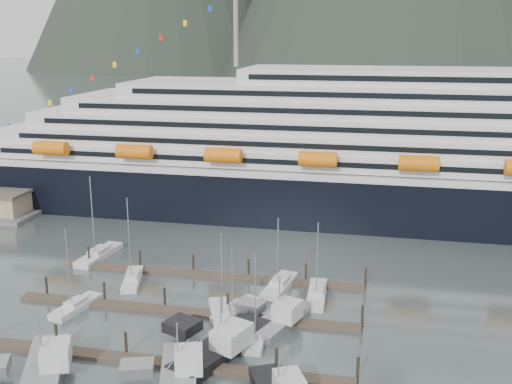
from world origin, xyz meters
TOP-DOWN VIEW (x-y plane):
  - ground at (0.00, 0.00)m, footprint 1600.00×1600.00m
  - cruise_ship at (30.03, 54.94)m, footprint 210.00×30.40m
  - dock_near at (-4.93, -9.95)m, footprint 48.18×2.28m
  - dock_mid at (-4.93, 3.05)m, footprint 48.18×2.28m
  - dock_far at (-4.93, 16.05)m, footprint 48.18×2.28m
  - sailboat_a at (-19.81, 1.04)m, footprint 4.25×8.76m
  - sailboat_b at (-16.00, 11.51)m, footprint 4.80×9.41m
  - sailboat_c at (2.09, 4.60)m, footprint 5.49×8.90m
  - sailboat_d at (0.72, 1.99)m, footprint 6.26×10.97m
  - sailboat_e at (-25.68, 19.99)m, footprint 3.98×11.31m
  - sailboat_f at (6.53, 13.63)m, footprint 4.33×10.05m
  - sailboat_g at (12.27, 11.71)m, footprint 2.94×10.19m
  - sailboat_h at (6.28, -2.16)m, footprint 2.74×8.16m
  - trawler_a at (-15.25, -15.07)m, footprint 11.92×14.57m
  - trawler_b at (-0.33, -12.72)m, footprint 9.93×12.32m
  - trawler_c at (2.69, -5.99)m, footprint 12.82×16.21m
  - trawler_e at (8.31, 2.24)m, footprint 9.93×12.22m

SIDE VIEW (x-z plane):
  - ground at x=0.00m, z-range 0.00..0.00m
  - dock_near at x=-4.93m, z-range -1.29..1.91m
  - dock_mid at x=-4.93m, z-range -1.29..1.91m
  - dock_far at x=-4.93m, z-range -1.29..1.91m
  - sailboat_c at x=2.09m, z-range -4.84..5.62m
  - sailboat_h at x=6.28m, z-range -5.61..6.41m
  - sailboat_g at x=12.27m, z-range -5.67..6.48m
  - sailboat_a at x=-19.81m, z-range -5.72..6.53m
  - sailboat_d at x=0.72m, z-range -6.12..6.94m
  - sailboat_b at x=-16.00m, z-range -6.61..7.44m
  - sailboat_f at x=6.53m, z-range -5.50..6.34m
  - sailboat_e at x=-25.68m, z-range -7.05..7.93m
  - trawler_e at x=8.31m, z-range -2.84..4.73m
  - trawler_b at x=-0.33m, z-range -2.86..4.77m
  - trawler_a at x=-15.25m, z-range -2.95..4.89m
  - trawler_c at x=2.69m, z-range -3.07..5.06m
  - cruise_ship at x=30.03m, z-range -13.11..37.19m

